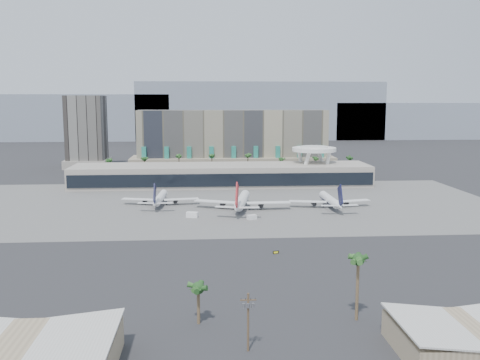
{
  "coord_description": "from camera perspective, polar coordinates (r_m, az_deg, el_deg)",
  "views": [
    {
      "loc": [
        -10.45,
        -195.27,
        49.46
      ],
      "look_at": [
        5.78,
        40.0,
        13.67
      ],
      "focal_mm": 40.0,
      "sensor_mm": 36.0,
      "label": 1
    }
  ],
  "objects": [
    {
      "name": "palm_row",
      "position": [
        342.94,
        -1.01,
        2.1
      ],
      "size": [
        157.8,
        2.8,
        13.1
      ],
      "color": "brown",
      "rests_on": "ground"
    },
    {
      "name": "airliner_left",
      "position": [
        254.02,
        -8.54,
        -1.94
      ],
      "size": [
        36.58,
        37.72,
        13.02
      ],
      "rotation": [
        0.0,
        0.0,
        -0.06
      ],
      "color": "white",
      "rests_on": "ground"
    },
    {
      "name": "service_vehicle_a",
      "position": [
        226.45,
        -5.12,
        -3.72
      ],
      "size": [
        5.24,
        3.51,
        2.35
      ],
      "primitive_type": "cube",
      "rotation": [
        0.0,
        0.0,
        -0.26
      ],
      "color": "white",
      "rests_on": "ground"
    },
    {
      "name": "ground",
      "position": [
        201.71,
        -0.86,
        -5.57
      ],
      "size": [
        900.0,
        900.0,
        0.0
      ],
      "primitive_type": "plane",
      "color": "#232326",
      "rests_on": "ground"
    },
    {
      "name": "utility_pole",
      "position": [
        108.16,
        0.88,
        -14.4
      ],
      "size": [
        3.2,
        0.85,
        12.0
      ],
      "color": "#4C3826",
      "rests_on": "ground"
    },
    {
      "name": "hotel",
      "position": [
        371.69,
        -0.78,
        3.59
      ],
      "size": [
        140.0,
        30.0,
        42.0
      ],
      "color": "gray",
      "rests_on": "ground"
    },
    {
      "name": "service_vehicle_b",
      "position": [
        221.99,
        1.27,
        -3.99
      ],
      "size": [
        4.36,
        3.51,
        1.96
      ],
      "primitive_type": "cube",
      "rotation": [
        0.0,
        0.0,
        0.41
      ],
      "color": "white",
      "rests_on": "ground"
    },
    {
      "name": "office_tower",
      "position": [
        405.08,
        -16.04,
        4.54
      ],
      "size": [
        30.0,
        30.0,
        52.0
      ],
      "color": "black",
      "rests_on": "ground"
    },
    {
      "name": "hangar_left",
      "position": [
        109.69,
        -22.94,
        -17.03
      ],
      "size": [
        36.65,
        22.6,
        7.55
      ],
      "color": "gray",
      "rests_on": "ground"
    },
    {
      "name": "apron_pad",
      "position": [
        255.32,
        -1.53,
        -2.54
      ],
      "size": [
        260.0,
        130.0,
        0.06
      ],
      "primitive_type": "cube",
      "color": "#5B5B59",
      "rests_on": "ground"
    },
    {
      "name": "near_palm_a",
      "position": [
        120.78,
        -4.47,
        -12.03
      ],
      "size": [
        6.0,
        6.0,
        9.7
      ],
      "color": "brown",
      "rests_on": "ground"
    },
    {
      "name": "terminal",
      "position": [
        308.3,
        -1.97,
        0.62
      ],
      "size": [
        170.0,
        32.5,
        14.5
      ],
      "color": "#AAA295",
      "rests_on": "ground"
    },
    {
      "name": "saucer_structure",
      "position": [
        319.59,
        7.9,
        2.98
      ],
      "size": [
        26.0,
        26.0,
        21.89
      ],
      "color": "white",
      "rests_on": "ground"
    },
    {
      "name": "near_palm_b",
      "position": [
        123.33,
        12.49,
        -8.95
      ],
      "size": [
        6.0,
        6.0,
        15.57
      ],
      "color": "brown",
      "rests_on": "ground"
    },
    {
      "name": "airliner_centre",
      "position": [
        241.17,
        0.18,
        -2.25
      ],
      "size": [
        43.41,
        45.06,
        15.66
      ],
      "rotation": [
        0.0,
        0.0,
        -0.18
      ],
      "color": "white",
      "rests_on": "ground"
    },
    {
      "name": "mountain_ridge",
      "position": [
        666.66,
        -0.65,
        6.95
      ],
      "size": [
        680.0,
        60.0,
        70.0
      ],
      "color": "gray",
      "rests_on": "ground"
    },
    {
      "name": "hangar_right",
      "position": [
        118.28,
        23.65,
        -15.28
      ],
      "size": [
        30.55,
        20.6,
        6.89
      ],
      "color": "gray",
      "rests_on": "ground"
    },
    {
      "name": "airliner_right",
      "position": [
        249.29,
        9.62,
        -2.14
      ],
      "size": [
        38.2,
        39.3,
        13.57
      ],
      "rotation": [
        0.0,
        0.0,
        0.01
      ],
      "color": "white",
      "rests_on": "ground"
    },
    {
      "name": "taxiway_sign",
      "position": [
        174.47,
        3.85,
        -7.7
      ],
      "size": [
        2.06,
        0.88,
        0.94
      ],
      "rotation": [
        0.0,
        0.0,
        0.3
      ],
      "color": "black",
      "rests_on": "ground"
    }
  ]
}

